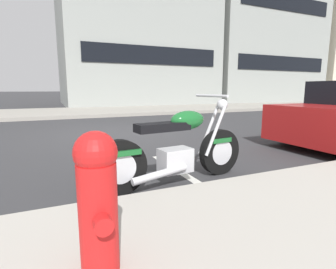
% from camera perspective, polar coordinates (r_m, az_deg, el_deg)
% --- Properties ---
extents(ground_plane, '(260.00, 260.00, 0.00)m').
position_cam_1_polar(ground_plane, '(7.18, -10.30, 0.10)').
color(ground_plane, '#333335').
extents(sidewalk_far_curb, '(120.00, 5.00, 0.14)m').
position_cam_1_polar(sidewalk_far_curb, '(19.38, 20.98, 5.83)').
color(sidewalk_far_curb, gray).
rests_on(sidewalk_far_curb, ground).
extents(parking_stall_stripe, '(0.12, 2.20, 0.01)m').
position_cam_1_polar(parking_stall_stripe, '(3.77, 3.52, -8.54)').
color(parking_stall_stripe, silver).
rests_on(parking_stall_stripe, ground).
extents(parked_motorcycle, '(2.10, 0.64, 1.12)m').
position_cam_1_polar(parked_motorcycle, '(3.34, 1.94, -3.38)').
color(parked_motorcycle, black).
rests_on(parked_motorcycle, ground).
extents(fire_hydrant, '(0.24, 0.36, 0.83)m').
position_cam_1_polar(fire_hydrant, '(1.57, -14.87, -13.31)').
color(fire_hydrant, red).
rests_on(fire_hydrant, sidewalk_near_curb).
extents(townhouse_near_left, '(10.40, 10.62, 14.77)m').
position_cam_1_polar(townhouse_near_left, '(23.00, -8.36, 25.31)').
color(townhouse_near_left, '#939993').
rests_on(townhouse_near_left, ground).
extents(townhouse_far_uphill, '(10.43, 9.90, 14.37)m').
position_cam_1_polar(townhouse_far_uphill, '(27.64, 15.99, 21.95)').
color(townhouse_far_uphill, '#939993').
rests_on(townhouse_far_uphill, ground).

